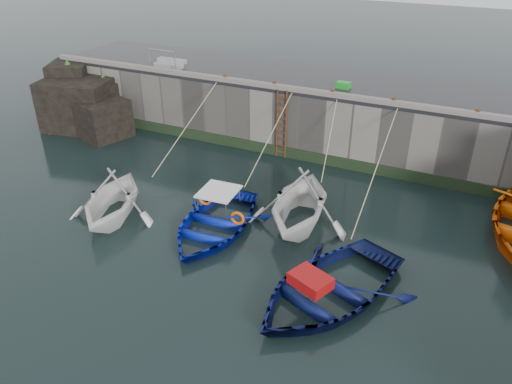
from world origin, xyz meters
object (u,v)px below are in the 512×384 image
at_px(bollard_d, 394,101).
at_px(boat_near_navy, 327,296).
at_px(ladder, 281,125).
at_px(boat_near_blue, 214,229).
at_px(boat_near_white, 114,216).
at_px(boat_near_blacktrim, 299,223).
at_px(bollard_c, 333,93).
at_px(bollard_a, 226,78).
at_px(bollard_e, 477,113).
at_px(fish_crate, 343,85).
at_px(bollard_b, 275,85).

bearing_deg(bollard_d, boat_near_navy, -88.33).
relative_size(ladder, boat_near_blue, 0.64).
relative_size(boat_near_white, boat_near_blacktrim, 0.90).
relative_size(boat_near_blue, bollard_c, 17.73).
height_order(bollard_a, bollard_c, same).
bearing_deg(boat_near_blue, bollard_e, 39.05).
distance_m(boat_near_navy, bollard_a, 12.41).
height_order(boat_near_white, fish_crate, fish_crate).
bearing_deg(bollard_e, ladder, -177.60).
height_order(ladder, boat_near_blue, ladder).
bearing_deg(bollard_e, bollard_b, 180.00).
bearing_deg(boat_near_blacktrim, bollard_e, 38.77).
distance_m(boat_near_blacktrim, fish_crate, 7.48).
height_order(fish_crate, bollard_c, bollard_c).
distance_m(fish_crate, bollard_d, 2.80).
xyz_separation_m(ladder, boat_near_navy, (5.06, -8.50, -1.59)).
relative_size(boat_near_navy, bollard_a, 19.93).
xyz_separation_m(bollard_a, bollard_c, (5.20, 0.00, 0.00)).
xyz_separation_m(ladder, bollard_a, (-3.00, 0.34, 1.71)).
relative_size(boat_near_blue, fish_crate, 8.30).
distance_m(bollard_d, bollard_e, 3.20).
bearing_deg(bollard_a, fish_crate, 13.39).
distance_m(bollard_a, bollard_b, 2.50).
xyz_separation_m(boat_near_blue, fish_crate, (2.07, 8.36, 3.30)).
distance_m(ladder, fish_crate, 3.28).
xyz_separation_m(bollard_a, bollard_d, (7.80, 0.00, 0.00)).
relative_size(boat_near_blacktrim, fish_crate, 7.68).
relative_size(boat_near_blue, boat_near_navy, 0.89).
bearing_deg(bollard_b, bollard_e, 0.00).
bearing_deg(boat_near_blacktrim, bollard_a, 129.43).
xyz_separation_m(bollard_b, bollard_c, (2.70, 0.00, 0.00)).
xyz_separation_m(boat_near_blacktrim, bollard_e, (5.14, 5.42, 3.30)).
distance_m(boat_near_blacktrim, boat_near_navy, 4.06).
relative_size(bollard_a, bollard_b, 1.00).
xyz_separation_m(boat_near_blacktrim, bollard_c, (-0.66, 5.42, 3.30)).
bearing_deg(boat_near_blue, bollard_b, 92.48).
relative_size(fish_crate, bollard_a, 2.14).
height_order(boat_near_white, bollard_e, bollard_e).
xyz_separation_m(fish_crate, bollard_a, (-5.30, -1.26, 0.00)).
height_order(ladder, boat_near_navy, ladder).
distance_m(boat_near_blue, bollard_e, 11.03).
xyz_separation_m(boat_near_blacktrim, fish_crate, (-0.56, 6.69, 3.30)).
distance_m(bollard_c, bollard_e, 5.80).
distance_m(bollard_a, bollard_c, 5.20).
distance_m(ladder, bollard_d, 5.11).
distance_m(boat_near_white, bollard_a, 8.61).
relative_size(bollard_a, bollard_c, 1.00).
relative_size(bollard_d, bollard_e, 1.00).
distance_m(boat_near_white, fish_crate, 11.42).
xyz_separation_m(boat_near_blue, bollard_d, (4.57, 7.10, 3.30)).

